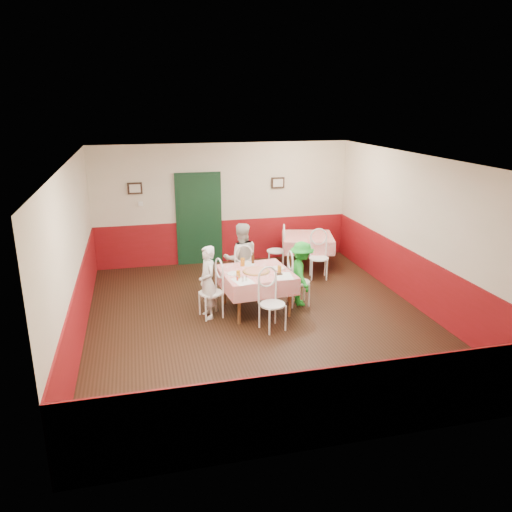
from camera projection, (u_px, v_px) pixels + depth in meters
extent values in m
plane|color=black|center=(260.00, 319.00, 8.85)|extent=(7.00, 7.00, 0.00)
plane|color=white|center=(260.00, 160.00, 8.02)|extent=(7.00, 7.00, 0.00)
cube|color=beige|center=(224.00, 204.00, 11.68)|extent=(6.00, 0.10, 2.80)
cube|color=beige|center=(342.00, 333.00, 5.19)|extent=(6.00, 0.10, 2.80)
cube|color=beige|center=(74.00, 256.00, 7.76)|extent=(0.10, 7.00, 2.80)
cube|color=beige|center=(419.00, 233.00, 9.12)|extent=(0.10, 7.00, 2.80)
cube|color=maroon|center=(225.00, 241.00, 11.94)|extent=(6.00, 0.03, 1.00)
cube|color=maroon|center=(338.00, 406.00, 5.47)|extent=(6.00, 0.03, 1.00)
cube|color=maroon|center=(81.00, 309.00, 8.03)|extent=(0.03, 7.00, 1.00)
cube|color=maroon|center=(414.00, 279.00, 9.38)|extent=(0.03, 7.00, 1.00)
cube|color=black|center=(199.00, 220.00, 11.61)|extent=(0.96, 0.06, 2.10)
cube|color=black|center=(135.00, 188.00, 11.05)|extent=(0.32, 0.03, 0.26)
cube|color=black|center=(278.00, 183.00, 11.80)|extent=(0.32, 0.03, 0.26)
cube|color=white|center=(141.00, 204.00, 11.18)|extent=(0.10, 0.03, 0.10)
cube|color=red|center=(256.00, 291.00, 9.13)|extent=(1.33, 1.33, 0.77)
cube|color=red|center=(307.00, 252.00, 11.50)|extent=(1.36, 1.36, 0.77)
cylinder|color=#B74723|center=(256.00, 271.00, 8.97)|extent=(0.51, 0.51, 0.03)
cylinder|color=white|center=(234.00, 274.00, 8.87)|extent=(0.27, 0.27, 0.01)
cylinder|color=white|center=(278.00, 268.00, 9.14)|extent=(0.27, 0.27, 0.01)
cylinder|color=white|center=(248.00, 264.00, 9.38)|extent=(0.27, 0.27, 0.01)
cylinder|color=#BF7219|center=(238.00, 274.00, 8.65)|extent=(0.08, 0.08, 0.13)
cylinder|color=#BF7219|center=(279.00, 269.00, 8.93)|extent=(0.08, 0.08, 0.13)
cylinder|color=#BF7219|center=(243.00, 262.00, 9.28)|extent=(0.09, 0.09, 0.15)
cylinder|color=#381C0A|center=(253.00, 259.00, 9.39)|extent=(0.06, 0.06, 0.20)
cylinder|color=silver|center=(243.00, 279.00, 8.47)|extent=(0.04, 0.04, 0.09)
cylinder|color=silver|center=(246.00, 279.00, 8.50)|extent=(0.04, 0.04, 0.09)
cylinder|color=#B23319|center=(237.00, 278.00, 8.53)|extent=(0.04, 0.04, 0.09)
cube|color=white|center=(243.00, 281.00, 8.52)|extent=(0.38, 0.46, 0.00)
cube|color=white|center=(284.00, 276.00, 8.76)|extent=(0.34, 0.43, 0.00)
cube|color=black|center=(279.00, 274.00, 8.84)|extent=(0.12, 0.10, 0.02)
imported|color=gray|center=(208.00, 282.00, 8.76)|extent=(0.38, 0.52, 1.31)
imported|color=gray|center=(241.00, 259.00, 9.83)|extent=(0.74, 0.60, 1.45)
imported|color=gray|center=(301.00, 274.00, 9.34)|extent=(0.54, 0.84, 1.23)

